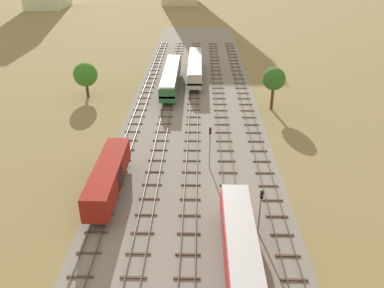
{
  "coord_description": "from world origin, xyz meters",
  "views": [
    {
      "loc": [
        0.96,
        2.86,
        26.37
      ],
      "look_at": [
        0.0,
        51.64,
        1.5
      ],
      "focal_mm": 37.18,
      "sensor_mm": 36.0,
      "label": 1
    }
  ],
  "objects_px": {
    "freight_boxcar_far_left_near": "(108,176)",
    "signal_post_near": "(210,143)",
    "passenger_coach_left_mid": "(171,76)",
    "passenger_coach_centre_left_midfar": "(195,66)",
    "diesel_railcar_centre_nearest": "(243,266)",
    "signal_post_nearest": "(261,206)"
  },
  "relations": [
    {
      "from": "freight_boxcar_far_left_near",
      "to": "signal_post_near",
      "type": "relative_size",
      "value": 2.37
    },
    {
      "from": "signal_post_near",
      "to": "freight_boxcar_far_left_near",
      "type": "bearing_deg",
      "value": -152.09
    },
    {
      "from": "passenger_coach_left_mid",
      "to": "signal_post_near",
      "type": "distance_m",
      "value": 32.08
    },
    {
      "from": "passenger_coach_left_mid",
      "to": "passenger_coach_centre_left_midfar",
      "type": "height_order",
      "value": "same"
    },
    {
      "from": "freight_boxcar_far_left_near",
      "to": "passenger_coach_centre_left_midfar",
      "type": "relative_size",
      "value": 0.64
    },
    {
      "from": "diesel_railcar_centre_nearest",
      "to": "passenger_coach_left_mid",
      "type": "relative_size",
      "value": 0.93
    },
    {
      "from": "freight_boxcar_far_left_near",
      "to": "passenger_coach_centre_left_midfar",
      "type": "distance_m",
      "value": 45.6
    },
    {
      "from": "signal_post_nearest",
      "to": "signal_post_near",
      "type": "distance_m",
      "value": 13.71
    },
    {
      "from": "diesel_railcar_centre_nearest",
      "to": "freight_boxcar_far_left_near",
      "type": "bearing_deg",
      "value": 135.03
    },
    {
      "from": "freight_boxcar_far_left_near",
      "to": "signal_post_near",
      "type": "bearing_deg",
      "value": 27.91
    },
    {
      "from": "passenger_coach_left_mid",
      "to": "diesel_railcar_centre_nearest",
      "type": "bearing_deg",
      "value": -79.67
    },
    {
      "from": "diesel_railcar_centre_nearest",
      "to": "passenger_coach_left_mid",
      "type": "xyz_separation_m",
      "value": [
        -9.4,
        51.57,
        0.02
      ]
    },
    {
      "from": "diesel_railcar_centre_nearest",
      "to": "freight_boxcar_far_left_near",
      "type": "height_order",
      "value": "diesel_railcar_centre_nearest"
    },
    {
      "from": "freight_boxcar_far_left_near",
      "to": "passenger_coach_left_mid",
      "type": "distance_m",
      "value": 37.79
    },
    {
      "from": "diesel_railcar_centre_nearest",
      "to": "passenger_coach_centre_left_midfar",
      "type": "xyz_separation_m",
      "value": [
        -4.7,
        58.7,
        0.02
      ]
    },
    {
      "from": "diesel_railcar_centre_nearest",
      "to": "passenger_coach_centre_left_midfar",
      "type": "relative_size",
      "value": 0.93
    },
    {
      "from": "passenger_coach_centre_left_midfar",
      "to": "signal_post_nearest",
      "type": "distance_m",
      "value": 51.76
    },
    {
      "from": "passenger_coach_left_mid",
      "to": "passenger_coach_centre_left_midfar",
      "type": "bearing_deg",
      "value": 56.6
    },
    {
      "from": "diesel_railcar_centre_nearest",
      "to": "signal_post_near",
      "type": "xyz_separation_m",
      "value": [
        -2.35,
        20.29,
        1.12
      ]
    },
    {
      "from": "passenger_coach_left_mid",
      "to": "signal_post_near",
      "type": "relative_size",
      "value": 3.73
    },
    {
      "from": "diesel_railcar_centre_nearest",
      "to": "signal_post_near",
      "type": "distance_m",
      "value": 20.46
    },
    {
      "from": "passenger_coach_left_mid",
      "to": "signal_post_near",
      "type": "height_order",
      "value": "signal_post_near"
    }
  ]
}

